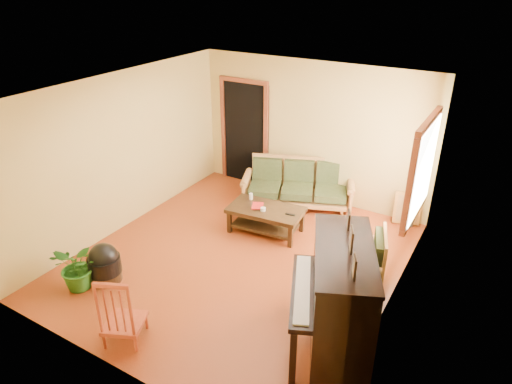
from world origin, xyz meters
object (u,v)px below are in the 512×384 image
Objects in this scene: footstool at (105,267)px; potted_plant at (78,267)px; sofa at (298,185)px; coffee_table at (266,220)px; ceramic_crock at (408,218)px; piano at (340,299)px; armchair at (357,257)px; red_chair at (122,307)px.

potted_plant reaches higher than footstool.
sofa reaches higher than coffee_table.
footstool is 1.80× the size of ceramic_crock.
ceramic_crock is at bearing 65.85° from piano.
sofa is 4.04m from potted_plant.
piano is at bearing -42.19° from coffee_table.
footstool is at bearing 63.32° from potted_plant.
ceramic_crock is 5.34m from potted_plant.
armchair is at bearing -17.47° from coffee_table.
piano reaches higher than potted_plant.
coffee_table is at bearing 61.29° from red_chair.
ceramic_crock is (3.31, 3.76, -0.09)m from footstool.
footstool is (-1.30, -2.32, -0.00)m from coffee_table.
armchair is 3.83m from potted_plant.
sofa reaches higher than ceramic_crock.
piano is 3.55m from potted_plant.
red_chair is (-2.21, -1.21, -0.19)m from piano.
potted_plant is (-3.22, -2.07, -0.06)m from armchair.
coffee_table is 2.68× the size of footstool.
red_chair is at bearing -32.69° from footstool.
coffee_table is 1.72× the size of potted_plant.
potted_plant is at bearing 169.79° from piano.
armchair is 0.56× the size of piano.
piano is 3.36m from footstool.
coffee_table is at bearing 114.09° from piano.
red_chair reaches higher than armchair.
sofa is 2.02m from ceramic_crock.
coffee_table is at bearing 60.92° from potted_plant.
ceramic_crock is at bearing 35.69° from coffee_table.
coffee_table is at bearing -113.41° from sofa.
potted_plant is at bearing -119.08° from coffee_table.
sofa is 3.70m from footstool.
potted_plant is (-3.46, -4.06, 0.23)m from ceramic_crock.
red_chair is 4.99m from ceramic_crock.
potted_plant is (-0.15, -0.31, 0.14)m from footstool.
armchair is (1.76, -0.55, 0.20)m from coffee_table.
sofa is 4.36× the size of footstool.
piano reaches higher than footstool.
armchair is at bearing 76.25° from piano.
red_chair is (-0.23, -3.01, 0.25)m from coffee_table.
piano reaches higher than coffee_table.
piano is 3.28× the size of footstool.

